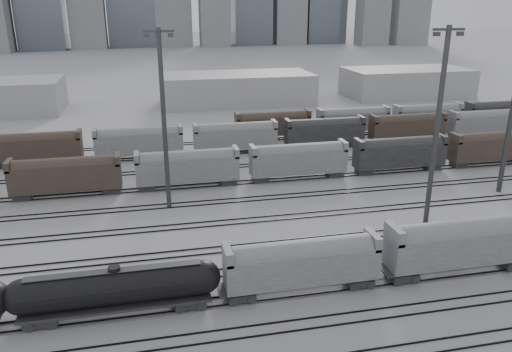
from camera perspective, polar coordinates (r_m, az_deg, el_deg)
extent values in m
plane|color=#B8B8BE|center=(48.28, 6.83, -13.46)|extent=(900.00, 900.00, 0.00)
cube|color=black|center=(44.59, 8.88, -16.51)|extent=(220.00, 0.07, 0.16)
cube|color=black|center=(45.68, 8.21, -15.51)|extent=(220.00, 0.07, 0.16)
cube|color=black|center=(48.46, 6.72, -13.20)|extent=(220.00, 0.07, 0.16)
cube|color=black|center=(49.60, 6.18, -12.35)|extent=(220.00, 0.07, 0.16)
cube|color=black|center=(52.52, 4.94, -10.38)|extent=(220.00, 0.07, 0.16)
cube|color=black|center=(53.71, 4.49, -9.65)|extent=(220.00, 0.07, 0.16)
cube|color=black|center=(56.73, 3.45, -7.96)|extent=(220.00, 0.07, 0.16)
cube|color=black|center=(57.96, 3.06, -7.33)|extent=(220.00, 0.07, 0.16)
cube|color=black|center=(62.81, 1.72, -5.13)|extent=(220.00, 0.07, 0.16)
cube|color=black|center=(64.09, 1.41, -4.61)|extent=(220.00, 0.07, 0.16)
cube|color=black|center=(69.08, 0.31, -2.79)|extent=(220.00, 0.07, 0.16)
cube|color=black|center=(70.38, 0.06, -2.37)|extent=(220.00, 0.07, 0.16)
cube|color=black|center=(75.47, -0.85, -0.85)|extent=(220.00, 0.07, 0.16)
cube|color=black|center=(76.79, -1.07, -0.49)|extent=(220.00, 0.07, 0.16)
cube|color=black|center=(82.89, -1.96, 1.00)|extent=(220.00, 0.07, 0.16)
cube|color=black|center=(84.24, -2.14, 1.30)|extent=(220.00, 0.07, 0.16)
cube|color=black|center=(90.42, -2.89, 2.54)|extent=(220.00, 0.07, 0.16)
cube|color=black|center=(91.77, -3.04, 2.79)|extent=(220.00, 0.07, 0.16)
cube|color=black|center=(98.01, -3.67, 3.85)|extent=(220.00, 0.07, 0.16)
cube|color=black|center=(99.38, -3.80, 4.06)|extent=(220.00, 0.07, 0.16)
cube|color=black|center=(47.76, -23.25, -14.64)|extent=(2.72, 2.20, 0.73)
cube|color=black|center=(46.75, -7.55, -13.84)|extent=(2.72, 2.20, 0.73)
cube|color=black|center=(46.56, -15.53, -13.84)|extent=(16.24, 2.83, 0.26)
cylinder|color=black|center=(45.69, -15.72, -12.07)|extent=(15.19, 3.04, 3.04)
sphere|color=black|center=(46.93, -25.21, -12.41)|extent=(3.04, 3.04, 3.04)
sphere|color=black|center=(45.69, -6.00, -11.38)|extent=(3.04, 3.04, 3.04)
cylinder|color=black|center=(44.86, -15.91, -10.23)|extent=(1.05, 1.05, 0.52)
cube|color=black|center=(44.91, -15.90, -10.35)|extent=(14.67, 0.94, 0.06)
cube|color=black|center=(47.26, -1.76, -13.34)|extent=(2.52, 2.03, 0.68)
cube|color=black|center=(50.34, 11.62, -11.55)|extent=(2.52, 2.03, 0.68)
cube|color=gray|center=(47.32, 5.25, -10.15)|extent=(14.52, 2.90, 3.10)
cylinder|color=gray|center=(46.77, 5.29, -8.91)|extent=(13.17, 2.81, 2.81)
cube|color=gray|center=(44.96, -3.29, -8.96)|extent=(0.68, 2.90, 1.36)
cube|color=gray|center=(48.82, 13.21, -7.09)|extent=(0.68, 2.90, 1.36)
cone|color=black|center=(48.27, 5.18, -12.11)|extent=(2.32, 2.32, 0.87)
cube|color=black|center=(52.21, 16.34, -10.73)|extent=(2.71, 2.19, 0.73)
cube|color=black|center=(58.89, 27.24, -8.63)|extent=(2.71, 2.19, 0.73)
cube|color=gray|center=(54.22, 22.46, -7.38)|extent=(15.64, 3.13, 3.34)
cylinder|color=gray|center=(53.70, 22.63, -6.18)|extent=(14.18, 3.02, 3.02)
cube|color=gray|center=(49.60, 15.54, -6.39)|extent=(0.73, 3.13, 1.46)
cone|color=black|center=(55.11, 22.19, -9.28)|extent=(2.50, 2.50, 0.94)
cylinder|color=#3A3A3D|center=(64.43, -10.47, 6.02)|extent=(0.59, 0.59, 23.21)
cube|color=#3A3A3D|center=(62.90, -11.10, 15.94)|extent=(3.71, 0.28, 0.28)
cube|color=#3A3A3D|center=(62.90, -12.38, 15.43)|extent=(0.65, 0.46, 0.46)
cube|color=#3A3A3D|center=(62.98, -9.76, 15.60)|extent=(0.65, 0.46, 0.46)
cylinder|color=#3A3A3D|center=(61.64, 19.93, 4.82)|extent=(0.61, 0.61, 23.70)
cube|color=#3A3A3D|center=(60.08, 21.19, 15.37)|extent=(3.79, 0.28, 0.28)
cube|color=#3A3A3D|center=(59.34, 19.94, 15.02)|extent=(0.66, 0.47, 0.47)
cube|color=#3A3A3D|center=(60.88, 22.29, 14.82)|extent=(0.66, 0.47, 0.47)
cube|color=#44362B|center=(74.87, -20.87, -0.12)|extent=(15.00, 3.00, 5.60)
cube|color=gray|center=(74.09, -7.81, 0.81)|extent=(15.00, 3.00, 5.60)
cube|color=gray|center=(77.15, 4.86, 1.66)|extent=(15.00, 3.00, 5.60)
cube|color=black|center=(83.62, 16.08, 2.36)|extent=(15.00, 3.00, 5.60)
cube|color=#44362B|center=(92.80, 25.40, 2.86)|extent=(15.00, 3.00, 5.60)
cube|color=#44362B|center=(91.23, -23.92, 2.82)|extent=(15.00, 3.00, 5.60)
cube|color=gray|center=(89.27, -13.19, 3.65)|extent=(15.00, 3.00, 5.60)
cube|color=gray|center=(90.52, -2.37, 4.36)|extent=(15.00, 3.00, 5.60)
cube|color=black|center=(94.85, 7.83, 4.89)|extent=(15.00, 3.00, 5.60)
cube|color=#44362B|center=(101.87, 16.89, 5.22)|extent=(15.00, 3.00, 5.60)
cube|color=gray|center=(111.07, 24.63, 5.41)|extent=(15.00, 3.00, 5.60)
cube|color=#44362B|center=(99.95, 1.93, 5.79)|extent=(15.00, 3.00, 5.60)
cube|color=gray|center=(105.35, 10.98, 6.15)|extent=(15.00, 3.00, 5.60)
cube|color=gray|center=(113.07, 18.98, 6.34)|extent=(15.00, 3.00, 5.60)
cube|color=black|center=(122.68, 25.85, 6.40)|extent=(15.00, 3.00, 5.60)
cube|color=#B0B0B3|center=(137.13, -2.13, 9.96)|extent=(40.00, 18.00, 8.00)
cube|color=#B0B0B3|center=(154.00, 16.81, 10.19)|extent=(35.00, 18.00, 8.00)
cube|color=gray|center=(319.71, -18.87, 17.87)|extent=(20.00, 16.00, 48.00)
cube|color=gray|center=(321.32, -4.72, 17.88)|extent=(18.00, 14.40, 38.00)
cube|color=gray|center=(331.85, 4.32, 18.54)|extent=(20.00, 16.00, 45.00)
cube|color=gray|center=(349.36, 12.59, 17.77)|extent=(18.00, 14.40, 40.00)
cube|color=gray|center=(360.35, 16.48, 18.46)|extent=(22.00, 17.60, 52.00)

